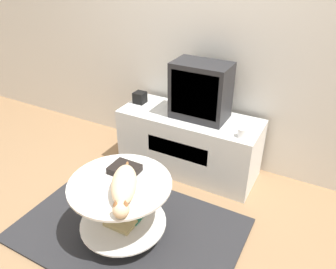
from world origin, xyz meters
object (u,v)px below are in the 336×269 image
Objects in this scene: dvd_box at (125,169)px; tv at (201,91)px; cat at (124,186)px; speaker at (140,98)px.

tv is at bearing 79.99° from dvd_box.
dvd_box is (-0.17, -0.96, -0.30)m from tv.
cat is (-0.03, -1.16, -0.26)m from tv.
speaker is 0.21× the size of cat.
speaker is 1.32m from cat.
tv is at bearing -0.24° from speaker.
tv is 0.68m from speaker.
cat is at bearing -55.59° from dvd_box.
tv is 2.47× the size of dvd_box.
cat reaches higher than dvd_box.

